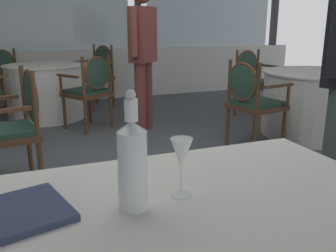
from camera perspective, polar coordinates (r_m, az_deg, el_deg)
ground_plane at (r=2.90m, az=-9.60°, el=-10.22°), size 13.10×13.10×0.00m
window_wall_far at (r=6.38m, az=-17.38°, el=14.01°), size 9.13×0.14×2.92m
water_bottle at (r=1.03m, az=-5.53°, el=-5.70°), size 0.08×0.08×0.35m
wine_glass at (r=1.11m, az=2.10°, el=-4.61°), size 0.07×0.07×0.18m
menu_book at (r=1.11m, az=-23.62°, el=-12.62°), size 0.37×0.33×0.02m
dining_chair_0_3 at (r=3.02m, az=-22.66°, el=0.90°), size 0.54×0.59×0.94m
background_table_2 at (r=5.30m, az=-18.46°, el=5.10°), size 1.05×1.05×0.74m
dining_chair_2_0 at (r=6.08m, az=-23.61°, el=7.40°), size 0.65×0.63×0.90m
dining_chair_2_2 at (r=4.52m, az=-11.92°, el=6.06°), size 0.65×0.63×0.91m
dining_chair_2_3 at (r=5.84m, az=-10.84°, el=8.47°), size 0.63×0.65×0.96m
background_table_3 at (r=4.59m, az=22.15°, el=3.26°), size 1.26×1.26×0.74m
dining_chair_3_0 at (r=5.23m, az=13.06°, el=7.40°), size 0.59×0.54×0.92m
dining_chair_3_1 at (r=3.77m, az=12.85°, el=4.32°), size 0.54×0.59×0.91m
diner_person_0 at (r=4.36m, az=-3.91°, el=11.69°), size 0.40×0.41×1.69m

